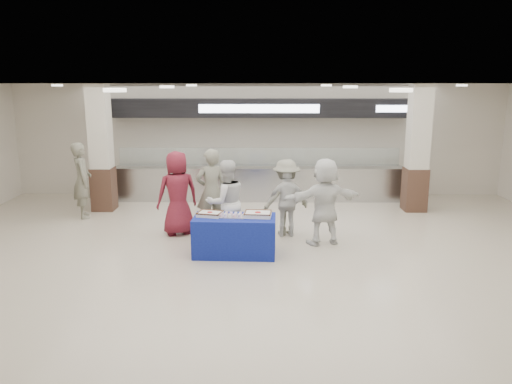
{
  "coord_description": "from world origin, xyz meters",
  "views": [
    {
      "loc": [
        0.03,
        -8.32,
        3.26
      ],
      "look_at": [
        -0.05,
        1.6,
        1.05
      ],
      "focal_mm": 35.0,
      "sensor_mm": 36.0,
      "label": 1
    }
  ],
  "objects_px": {
    "sheet_cake_right": "(258,214)",
    "chef_tall": "(226,202)",
    "soldier_a": "(211,191)",
    "sheet_cake_left": "(210,214)",
    "civilian_white": "(324,201)",
    "chef_short": "(288,203)",
    "soldier_bg": "(82,180)",
    "soldier_b": "(286,197)",
    "cupcake_tray": "(233,215)",
    "civilian_maroon": "(178,193)",
    "display_table": "(235,236)"
  },
  "relations": [
    {
      "from": "soldier_b",
      "to": "chef_short",
      "type": "bearing_deg",
      "value": 74.17
    },
    {
      "from": "soldier_a",
      "to": "chef_short",
      "type": "height_order",
      "value": "soldier_a"
    },
    {
      "from": "cupcake_tray",
      "to": "soldier_b",
      "type": "bearing_deg",
      "value": 51.3
    },
    {
      "from": "cupcake_tray",
      "to": "chef_tall",
      "type": "bearing_deg",
      "value": 104.3
    },
    {
      "from": "display_table",
      "to": "civilian_white",
      "type": "distance_m",
      "value": 1.98
    },
    {
      "from": "civilian_white",
      "to": "soldier_bg",
      "type": "relative_size",
      "value": 0.97
    },
    {
      "from": "soldier_b",
      "to": "civilian_white",
      "type": "distance_m",
      "value": 1.0
    },
    {
      "from": "chef_tall",
      "to": "civilian_white",
      "type": "bearing_deg",
      "value": 156.19
    },
    {
      "from": "chef_tall",
      "to": "sheet_cake_left",
      "type": "bearing_deg",
      "value": 43.09
    },
    {
      "from": "display_table",
      "to": "soldier_bg",
      "type": "xyz_separation_m",
      "value": [
        -3.82,
        2.68,
        0.54
      ]
    },
    {
      "from": "civilian_maroon",
      "to": "cupcake_tray",
      "type": "bearing_deg",
      "value": 108.81
    },
    {
      "from": "cupcake_tray",
      "to": "soldier_bg",
      "type": "xyz_separation_m",
      "value": [
        -3.79,
        2.67,
        0.13
      ]
    },
    {
      "from": "sheet_cake_left",
      "to": "chef_tall",
      "type": "relative_size",
      "value": 0.3
    },
    {
      "from": "soldier_b",
      "to": "civilian_maroon",
      "type": "bearing_deg",
      "value": -24.03
    },
    {
      "from": "chef_tall",
      "to": "chef_short",
      "type": "distance_m",
      "value": 1.38
    },
    {
      "from": "display_table",
      "to": "chef_short",
      "type": "bearing_deg",
      "value": 50.63
    },
    {
      "from": "sheet_cake_left",
      "to": "civilian_maroon",
      "type": "relative_size",
      "value": 0.28
    },
    {
      "from": "soldier_a",
      "to": "soldier_bg",
      "type": "distance_m",
      "value": 3.49
    },
    {
      "from": "display_table",
      "to": "cupcake_tray",
      "type": "xyz_separation_m",
      "value": [
        -0.03,
        0.0,
        0.41
      ]
    },
    {
      "from": "chef_tall",
      "to": "civilian_white",
      "type": "height_order",
      "value": "civilian_white"
    },
    {
      "from": "sheet_cake_left",
      "to": "civilian_white",
      "type": "bearing_deg",
      "value": 15.16
    },
    {
      "from": "sheet_cake_right",
      "to": "soldier_a",
      "type": "relative_size",
      "value": 0.29
    },
    {
      "from": "sheet_cake_left",
      "to": "civilian_maroon",
      "type": "bearing_deg",
      "value": 123.09
    },
    {
      "from": "display_table",
      "to": "soldier_b",
      "type": "relative_size",
      "value": 0.95
    },
    {
      "from": "chef_short",
      "to": "sheet_cake_left",
      "type": "bearing_deg",
      "value": 32.83
    },
    {
      "from": "chef_tall",
      "to": "chef_short",
      "type": "bearing_deg",
      "value": 178.33
    },
    {
      "from": "chef_short",
      "to": "civilian_white",
      "type": "xyz_separation_m",
      "value": [
        0.72,
        -0.52,
        0.15
      ]
    },
    {
      "from": "chef_short",
      "to": "civilian_white",
      "type": "relative_size",
      "value": 0.83
    },
    {
      "from": "sheet_cake_right",
      "to": "soldier_bg",
      "type": "distance_m",
      "value": 5.02
    },
    {
      "from": "sheet_cake_right",
      "to": "chef_tall",
      "type": "distance_m",
      "value": 0.92
    },
    {
      "from": "cupcake_tray",
      "to": "soldier_a",
      "type": "xyz_separation_m",
      "value": [
        -0.54,
        1.4,
        0.14
      ]
    },
    {
      "from": "civilian_white",
      "to": "soldier_bg",
      "type": "distance_m",
      "value": 5.95
    },
    {
      "from": "sheet_cake_right",
      "to": "chef_tall",
      "type": "height_order",
      "value": "chef_tall"
    },
    {
      "from": "cupcake_tray",
      "to": "soldier_bg",
      "type": "relative_size",
      "value": 0.26
    },
    {
      "from": "chef_short",
      "to": "soldier_b",
      "type": "relative_size",
      "value": 0.9
    },
    {
      "from": "display_table",
      "to": "chef_tall",
      "type": "height_order",
      "value": "chef_tall"
    },
    {
      "from": "cupcake_tray",
      "to": "civilian_white",
      "type": "height_order",
      "value": "civilian_white"
    },
    {
      "from": "civilian_white",
      "to": "sheet_cake_right",
      "type": "bearing_deg",
      "value": 9.4
    },
    {
      "from": "civilian_white",
      "to": "civilian_maroon",
      "type": "bearing_deg",
      "value": -28.08
    },
    {
      "from": "cupcake_tray",
      "to": "civilian_white",
      "type": "distance_m",
      "value": 1.94
    },
    {
      "from": "cupcake_tray",
      "to": "soldier_a",
      "type": "bearing_deg",
      "value": 111.07
    },
    {
      "from": "sheet_cake_left",
      "to": "sheet_cake_right",
      "type": "height_order",
      "value": "sheet_cake_right"
    },
    {
      "from": "chef_tall",
      "to": "soldier_b",
      "type": "height_order",
      "value": "chef_tall"
    },
    {
      "from": "sheet_cake_right",
      "to": "chef_short",
      "type": "distance_m",
      "value": 1.32
    },
    {
      "from": "sheet_cake_left",
      "to": "sheet_cake_right",
      "type": "distance_m",
      "value": 0.92
    },
    {
      "from": "civilian_maroon",
      "to": "soldier_bg",
      "type": "bearing_deg",
      "value": -53.14
    },
    {
      "from": "sheet_cake_left",
      "to": "soldier_bg",
      "type": "height_order",
      "value": "soldier_bg"
    },
    {
      "from": "sheet_cake_right",
      "to": "chef_tall",
      "type": "relative_size",
      "value": 0.31
    },
    {
      "from": "chef_short",
      "to": "soldier_bg",
      "type": "height_order",
      "value": "soldier_bg"
    },
    {
      "from": "chef_short",
      "to": "soldier_bg",
      "type": "distance_m",
      "value": 5.11
    }
  ]
}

